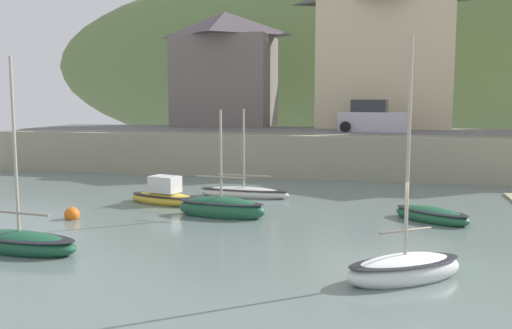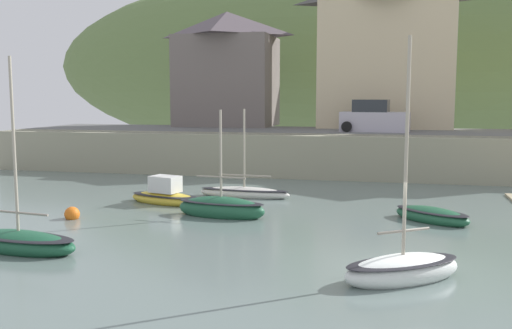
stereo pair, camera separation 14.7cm
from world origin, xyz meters
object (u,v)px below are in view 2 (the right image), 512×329
at_px(rowboat_small_beached, 19,242).
at_px(sailboat_blue_trim, 432,216).
at_px(sailboat_nearest_shore, 244,192).
at_px(parked_car_near_slipway, 374,118).
at_px(dinghy_open_wooden, 221,208).
at_px(mooring_buoy, 72,214).
at_px(fishing_boat_green, 403,269).
at_px(waterfront_building_centre, 385,50).
at_px(sailboat_white_hull, 165,196).
at_px(waterfront_building_left, 227,68).

distance_m(rowboat_small_beached, sailboat_blue_trim, 14.14).
bearing_deg(sailboat_nearest_shore, parked_car_near_slipway, 66.24).
bearing_deg(dinghy_open_wooden, parked_car_near_slipway, 77.11).
bearing_deg(sailboat_blue_trim, sailboat_nearest_shore, -166.81).
bearing_deg(mooring_buoy, fishing_boat_green, -21.24).
distance_m(parked_car_near_slipway, mooring_buoy, 20.11).
bearing_deg(dinghy_open_wooden, mooring_buoy, -156.03).
height_order(dinghy_open_wooden, mooring_buoy, dinghy_open_wooden).
bearing_deg(mooring_buoy, waterfront_building_centre, 62.36).
relative_size(parked_car_near_slipway, mooring_buoy, 7.46).
bearing_deg(rowboat_small_beached, sailboat_blue_trim, 36.75).
bearing_deg(rowboat_small_beached, sailboat_nearest_shore, 74.49).
height_order(waterfront_building_centre, sailboat_white_hull, waterfront_building_centre).
height_order(sailboat_white_hull, parked_car_near_slipway, parked_car_near_slipway).
relative_size(rowboat_small_beached, fishing_boat_green, 0.95).
height_order(sailboat_white_hull, mooring_buoy, sailboat_white_hull).
bearing_deg(sailboat_blue_trim, fishing_boat_green, -63.27).
height_order(waterfront_building_left, sailboat_white_hull, waterfront_building_left).
relative_size(waterfront_building_centre, rowboat_small_beached, 1.74).
relative_size(sailboat_blue_trim, dinghy_open_wooden, 0.73).
xyz_separation_m(fishing_boat_green, parked_car_near_slipway, (-1.33, 21.45, 2.90)).
bearing_deg(parked_car_near_slipway, sailboat_white_hull, -116.32).
bearing_deg(mooring_buoy, sailboat_blue_trim, 11.14).
bearing_deg(parked_car_near_slipway, sailboat_nearest_shore, -110.34).
bearing_deg(dinghy_open_wooden, fishing_boat_green, -37.39).
xyz_separation_m(sailboat_nearest_shore, parked_car_near_slipway, (5.45, 10.84, 2.99)).
distance_m(rowboat_small_beached, parked_car_near_slipway, 23.51).
distance_m(fishing_boat_green, dinghy_open_wooden, 9.16).
height_order(waterfront_building_centre, sailboat_blue_trim, waterfront_building_centre).
xyz_separation_m(fishing_boat_green, sailboat_white_hull, (-9.71, 8.37, 0.02)).
bearing_deg(mooring_buoy, parked_car_near_slipway, 57.69).
height_order(waterfront_building_left, sailboat_blue_trim, waterfront_building_left).
distance_m(waterfront_building_centre, rowboat_small_beached, 28.63).
xyz_separation_m(waterfront_building_centre, sailboat_white_hull, (-8.92, -17.58, -7.31)).
bearing_deg(sailboat_white_hull, rowboat_small_beached, -84.97).
bearing_deg(rowboat_small_beached, fishing_boat_green, 5.85).
distance_m(sailboat_blue_trim, sailboat_nearest_shore, 8.66).
relative_size(waterfront_building_centre, mooring_buoy, 18.02).
xyz_separation_m(waterfront_building_left, fishing_boat_green, (11.92, -25.95, -6.24)).
bearing_deg(sailboat_nearest_shore, mooring_buoy, -128.03).
bearing_deg(parked_car_near_slipway, dinghy_open_wooden, -102.93).
xyz_separation_m(sailboat_white_hull, parked_car_near_slipway, (8.39, 13.08, 2.89)).
relative_size(sailboat_nearest_shore, parked_car_near_slipway, 1.01).
distance_m(rowboat_small_beached, dinghy_open_wooden, 7.55).
bearing_deg(mooring_buoy, sailboat_nearest_shore, 49.04).
height_order(waterfront_building_left, rowboat_small_beached, waterfront_building_left).
bearing_deg(sailboat_blue_trim, sailboat_white_hull, -149.85).
relative_size(sailboat_blue_trim, sailboat_white_hull, 0.85).
distance_m(waterfront_building_left, mooring_buoy, 22.24).
distance_m(sailboat_blue_trim, dinghy_open_wooden, 7.86).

